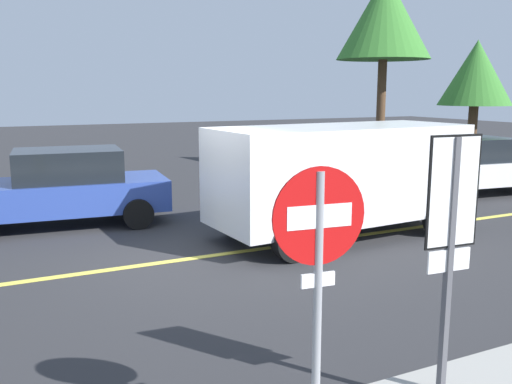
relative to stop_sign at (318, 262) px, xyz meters
name	(u,v)px	position (x,y,z in m)	size (l,w,h in m)	color
ground_plane	(195,258)	(0.92, 5.40, -1.60)	(80.00, 80.00, 0.00)	#2D2D30
lane_marking_centre	(339,238)	(3.92, 5.40, -1.59)	(28.00, 0.16, 0.01)	#E0D14C
stop_sign	(318,262)	(0.00, 0.00, 0.00)	(0.76, 0.11, 2.34)	gray
speed_limit_sign	(451,222)	(1.39, 0.04, 0.17)	(0.54, 0.06, 2.52)	#4C4C51
white_van	(339,173)	(4.04, 5.60, -0.33)	(5.31, 2.52, 2.20)	white
car_white_approaching	(477,166)	(10.10, 7.68, -0.80)	(4.35, 2.31, 1.59)	white
car_blue_near_curb	(61,188)	(-0.82, 8.96, -0.77)	(4.69, 2.39, 1.64)	#2D479E
tree_centre_verge	(385,18)	(10.37, 12.34, 3.72)	(3.22, 3.22, 6.79)	#513823
tree_right_verge	(476,74)	(15.32, 12.77, 1.92)	(2.84, 2.84, 4.82)	#513823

